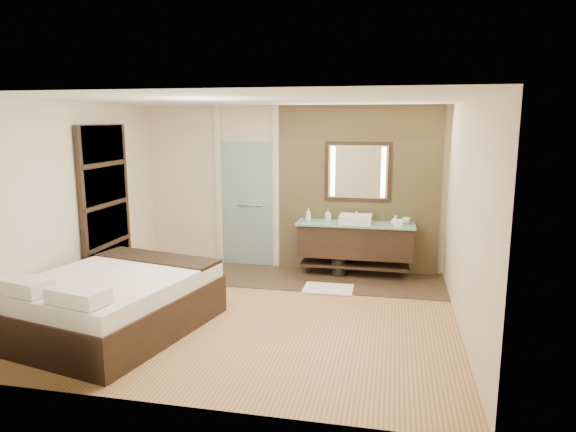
% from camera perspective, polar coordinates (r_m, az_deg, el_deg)
% --- Properties ---
extents(floor, '(5.00, 5.00, 0.00)m').
position_cam_1_polar(floor, '(6.76, -3.43, -10.76)').
color(floor, '#915F3C').
rests_on(floor, ground).
extents(tile_strip, '(3.80, 1.30, 0.01)m').
position_cam_1_polar(tile_strip, '(8.13, 3.66, -7.00)').
color(tile_strip, '#34241C').
rests_on(tile_strip, floor).
extents(stone_wall, '(2.60, 0.08, 2.70)m').
position_cam_1_polar(stone_wall, '(8.38, 7.75, 2.88)').
color(stone_wall, tan).
rests_on(stone_wall, floor).
extents(vanity, '(1.85, 0.55, 0.88)m').
position_cam_1_polar(vanity, '(8.23, 7.47, -2.70)').
color(vanity, black).
rests_on(vanity, stone_wall).
extents(mirror_unit, '(1.06, 0.04, 0.96)m').
position_cam_1_polar(mirror_unit, '(8.29, 7.77, 4.89)').
color(mirror_unit, black).
rests_on(mirror_unit, stone_wall).
extents(frosted_door, '(1.10, 0.12, 2.70)m').
position_cam_1_polar(frosted_door, '(8.72, -4.51, 1.88)').
color(frosted_door, '#B9EAE6').
rests_on(frosted_door, floor).
extents(shoji_partition, '(0.06, 1.20, 2.40)m').
position_cam_1_polar(shoji_partition, '(7.93, -19.55, 0.91)').
color(shoji_partition, black).
rests_on(shoji_partition, floor).
extents(bed, '(2.18, 2.51, 0.84)m').
position_cam_1_polar(bed, '(6.47, -18.77, -9.04)').
color(bed, black).
rests_on(bed, floor).
extents(bath_mat, '(0.72, 0.50, 0.02)m').
position_cam_1_polar(bath_mat, '(7.65, 4.50, -8.06)').
color(bath_mat, white).
rests_on(bath_mat, floor).
extents(waste_bin, '(0.27, 0.27, 0.28)m').
position_cam_1_polar(waste_bin, '(8.30, 5.59, -5.68)').
color(waste_bin, black).
rests_on(waste_bin, floor).
extents(tissue_box, '(0.13, 0.13, 0.10)m').
position_cam_1_polar(tissue_box, '(8.00, 12.15, -0.78)').
color(tissue_box, white).
rests_on(tissue_box, vanity).
extents(soap_bottle_a, '(0.11, 0.11, 0.21)m').
position_cam_1_polar(soap_bottle_a, '(8.25, 2.28, 0.18)').
color(soap_bottle_a, white).
rests_on(soap_bottle_a, vanity).
extents(soap_bottle_b, '(0.11, 0.11, 0.19)m').
position_cam_1_polar(soap_bottle_b, '(8.31, 4.46, 0.16)').
color(soap_bottle_b, '#B2B2B2').
rests_on(soap_bottle_b, vanity).
extents(soap_bottle_c, '(0.13, 0.13, 0.17)m').
position_cam_1_polar(soap_bottle_c, '(8.01, 11.84, -0.51)').
color(soap_bottle_c, silver).
rests_on(soap_bottle_c, vanity).
extents(cup, '(0.13, 0.13, 0.10)m').
position_cam_1_polar(cup, '(8.23, 13.01, -0.50)').
color(cup, silver).
rests_on(cup, vanity).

